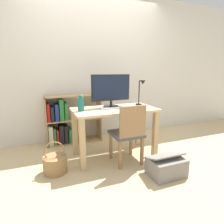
# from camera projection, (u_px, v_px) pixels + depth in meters

# --- Properties ---
(ground_plane) EXTENTS (10.00, 10.00, 0.00)m
(ground_plane) POSITION_uv_depth(u_px,v_px,m) (114.00, 155.00, 2.83)
(ground_plane) COLOR #CCB284
(wall_back) EXTENTS (8.00, 0.05, 2.60)m
(wall_back) POSITION_uv_depth(u_px,v_px,m) (95.00, 68.00, 3.40)
(wall_back) COLOR silver
(wall_back) RESTS_ON ground_plane
(desk) EXTENTS (1.18, 0.61, 0.72)m
(desk) POSITION_uv_depth(u_px,v_px,m) (115.00, 119.00, 2.70)
(desk) COLOR #D8BC8C
(desk) RESTS_ON ground_plane
(monitor) EXTENTS (0.59, 0.23, 0.48)m
(monitor) POSITION_uv_depth(u_px,v_px,m) (111.00, 89.00, 2.74)
(monitor) COLOR #232326
(monitor) RESTS_ON desk
(keyboard) EXTENTS (0.40, 0.12, 0.02)m
(keyboard) POSITION_uv_depth(u_px,v_px,m) (113.00, 108.00, 2.67)
(keyboard) COLOR #B2B2B7
(keyboard) RESTS_ON desk
(vase) EXTENTS (0.08, 0.08, 0.22)m
(vase) POSITION_uv_depth(u_px,v_px,m) (81.00, 104.00, 2.49)
(vase) COLOR #1E7266
(vase) RESTS_ON desk
(desk_lamp) EXTENTS (0.10, 0.19, 0.39)m
(desk_lamp) POSITION_uv_depth(u_px,v_px,m) (141.00, 90.00, 2.83)
(desk_lamp) COLOR black
(desk_lamp) RESTS_ON desk
(chair) EXTENTS (0.40, 0.40, 0.83)m
(chair) POSITION_uv_depth(u_px,v_px,m) (128.00, 132.00, 2.49)
(chair) COLOR #4C4C51
(chair) RESTS_ON ground_plane
(bookshelf) EXTENTS (0.94, 0.28, 0.84)m
(bookshelf) POSITION_uv_depth(u_px,v_px,m) (64.00, 122.00, 3.23)
(bookshelf) COLOR tan
(bookshelf) RESTS_ON ground_plane
(basket) EXTENTS (0.29, 0.29, 0.41)m
(basket) POSITION_uv_depth(u_px,v_px,m) (55.00, 164.00, 2.34)
(basket) COLOR #997547
(basket) RESTS_ON ground_plane
(storage_box) EXTENTS (0.43, 0.36, 0.29)m
(storage_box) POSITION_uv_depth(u_px,v_px,m) (166.00, 166.00, 2.27)
(storage_box) COLOR gray
(storage_box) RESTS_ON ground_plane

